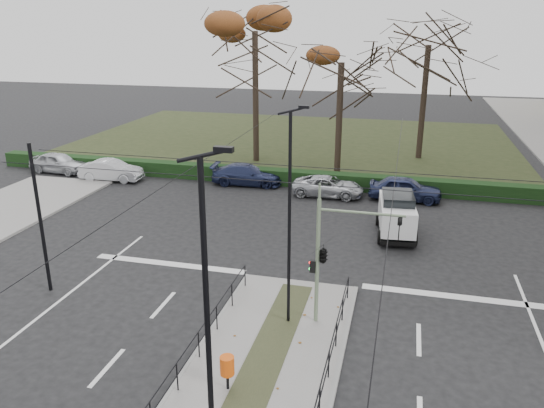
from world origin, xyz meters
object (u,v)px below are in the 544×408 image
(parked_car_second, at_px, (111,170))
(parked_car_fifth, at_px, (405,189))
(bare_tree_center, at_px, (428,54))
(streetlamp_median_near, at_px, (209,342))
(rust_tree, at_px, (255,31))
(white_van, at_px, (397,213))
(streetlamp_median_far, at_px, (290,219))
(bare_tree_near, at_px, (341,71))
(litter_bin, at_px, (227,366))
(parked_car_third, at_px, (247,175))
(traffic_light, at_px, (325,253))
(parked_car_first, at_px, (58,163))
(parked_car_fourth, at_px, (328,186))

(parked_car_second, distance_m, parked_car_fifth, 19.36)
(bare_tree_center, bearing_deg, streetlamp_median_near, -97.67)
(streetlamp_median_near, relative_size, rust_tree, 0.64)
(white_van, bearing_deg, streetlamp_median_far, -109.49)
(bare_tree_center, height_order, bare_tree_near, bare_tree_center)
(litter_bin, xyz_separation_m, white_van, (4.29, 13.57, 0.25))
(streetlamp_median_near, height_order, bare_tree_center, bare_tree_center)
(white_van, distance_m, parked_car_fifth, 5.82)
(litter_bin, height_order, parked_car_third, parked_car_third)
(litter_bin, bearing_deg, traffic_light, 63.95)
(parked_car_first, distance_m, parked_car_third, 13.92)
(bare_tree_near, relative_size, parked_car_fifth, 2.35)
(streetlamp_median_far, bearing_deg, traffic_light, 13.12)
(traffic_light, distance_m, parked_car_third, 17.75)
(streetlamp_median_near, height_order, parked_car_fourth, streetlamp_median_near)
(streetlamp_median_near, bearing_deg, parked_car_fifth, 80.94)
(parked_car_fifth, bearing_deg, litter_bin, 166.89)
(parked_car_second, bearing_deg, parked_car_fifth, -91.48)
(parked_car_third, height_order, bare_tree_near, bare_tree_near)
(litter_bin, xyz_separation_m, streetlamp_median_near, (0.98, -3.68, 3.31))
(bare_tree_center, distance_m, parked_car_fifth, 13.12)
(bare_tree_near, height_order, parked_car_fifth, bare_tree_near)
(traffic_light, bearing_deg, streetlamp_median_far, -166.88)
(parked_car_third, bearing_deg, parked_car_fifth, -98.64)
(parked_car_first, xyz_separation_m, parked_car_third, (13.91, 0.44, -0.05))
(parked_car_first, xyz_separation_m, parked_car_second, (4.72, -0.90, -0.02))
(litter_bin, xyz_separation_m, parked_car_third, (-5.51, 20.18, -0.22))
(litter_bin, height_order, streetlamp_median_near, streetlamp_median_near)
(parked_car_third, distance_m, parked_car_fourth, 5.65)
(streetlamp_median_near, distance_m, bare_tree_center, 34.43)
(parked_car_first, bearing_deg, litter_bin, -130.74)
(streetlamp_median_near, relative_size, parked_car_third, 1.72)
(white_van, distance_m, rust_tree, 18.71)
(bare_tree_near, bearing_deg, parked_car_fourth, -88.73)
(white_van, xyz_separation_m, rust_tree, (-10.90, 12.65, 8.45))
(traffic_light, bearing_deg, streetlamp_median_near, -97.98)
(parked_car_first, xyz_separation_m, bare_tree_near, (19.34, 4.45, 6.40))
(parked_car_fourth, bearing_deg, parked_car_third, 79.43)
(parked_car_second, distance_m, bare_tree_center, 24.36)
(rust_tree, height_order, bare_tree_near, rust_tree)
(parked_car_fourth, distance_m, white_van, 6.99)
(streetlamp_median_far, relative_size, bare_tree_center, 0.67)
(white_van, xyz_separation_m, parked_car_fifth, (0.36, 5.79, -0.42))
(parked_car_fourth, xyz_separation_m, bare_tree_near, (-0.11, 5.10, 6.51))
(streetlamp_median_near, bearing_deg, parked_car_third, 105.22)
(parked_car_third, bearing_deg, bare_tree_near, -57.61)
(traffic_light, xyz_separation_m, bare_tree_center, (3.45, 25.96, 5.22))
(streetlamp_median_far, xyz_separation_m, parked_car_fifth, (3.74, 15.35, -3.28))
(traffic_light, bearing_deg, bare_tree_center, 82.43)
(rust_tree, height_order, parked_car_fifth, rust_tree)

